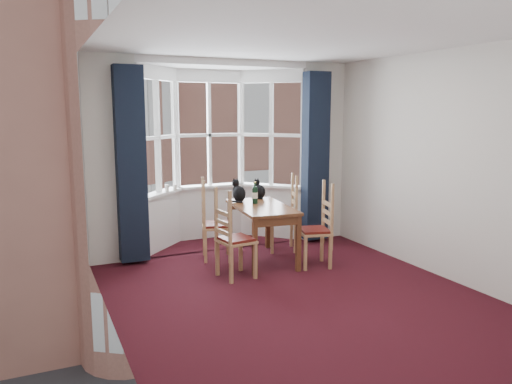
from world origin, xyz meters
TOP-DOWN VIEW (x-y plane):
  - floor at (0.00, 0.00)m, footprint 4.50×4.50m
  - ceiling at (0.00, 0.00)m, footprint 4.50×4.50m
  - wall_left at (-2.00, 0.00)m, footprint 0.00×4.50m
  - wall_right at (2.00, 0.00)m, footprint 0.00×4.50m
  - wall_near at (0.00, -2.25)m, footprint 4.00×0.00m
  - wall_back_pier_left at (-1.65, 2.25)m, footprint 0.70×0.12m
  - wall_back_pier_right at (1.65, 2.25)m, footprint 0.70×0.12m
  - bay_window at (0.00, 2.75)m, footprint 2.76×0.94m
  - curtain_left at (-1.42, 2.07)m, footprint 0.38×0.22m
  - curtain_right at (1.42, 2.07)m, footprint 0.38×0.22m
  - dining_table at (0.22, 1.47)m, footprint 0.83×1.36m
  - chair_left_near at (-0.46, 0.96)m, footprint 0.45×0.47m
  - chair_left_far at (-0.41, 1.84)m, footprint 0.50×0.51m
  - chair_right_near at (0.84, 0.94)m, footprint 0.49×0.50m
  - chair_right_far at (0.81, 1.80)m, footprint 0.51×0.53m
  - cat_left at (0.05, 1.90)m, footprint 0.23×0.28m
  - cat_right at (0.44, 2.03)m, footprint 0.21×0.25m
  - wine_bottle at (0.20, 1.66)m, footprint 0.08×0.08m
  - candle_tall at (-0.81, 2.60)m, footprint 0.06×0.06m
  - candle_short at (-0.68, 2.63)m, footprint 0.06×0.06m
  - street at (0.00, 32.25)m, footprint 80.00×80.00m
  - tenement_building at (0.00, 14.01)m, footprint 18.40×7.80m

SIDE VIEW (x-z plane):
  - street at x=0.00m, z-range -6.00..-6.00m
  - floor at x=0.00m, z-range 0.00..0.00m
  - chair_left_near at x=-0.46m, z-range 0.01..0.93m
  - chair_left_far at x=-0.41m, z-range 0.01..0.93m
  - chair_right_near at x=0.84m, z-range 0.01..0.93m
  - chair_right_far at x=0.81m, z-range 0.01..0.93m
  - dining_table at x=0.22m, z-range 0.28..1.06m
  - cat_right at x=0.44m, z-range 0.74..1.04m
  - cat_left at x=0.05m, z-range 0.74..1.08m
  - wine_bottle at x=0.20m, z-range 0.76..1.07m
  - candle_short at x=-0.68m, z-range 0.87..0.97m
  - candle_tall at x=-0.81m, z-range 0.87..0.98m
  - curtain_left at x=-1.42m, z-range 0.05..2.65m
  - curtain_right at x=1.42m, z-range 0.05..2.65m
  - wall_left at x=-2.00m, z-range -0.85..3.65m
  - wall_right at x=2.00m, z-range -0.85..3.65m
  - wall_near at x=0.00m, z-range -0.60..3.40m
  - wall_back_pier_left at x=-1.65m, z-range 0.00..2.80m
  - wall_back_pier_right at x=1.65m, z-range 0.00..2.80m
  - bay_window at x=0.00m, z-range 0.00..2.80m
  - tenement_building at x=0.00m, z-range -6.00..9.20m
  - ceiling at x=0.00m, z-range 2.80..2.80m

